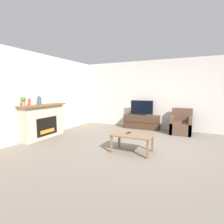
{
  "coord_description": "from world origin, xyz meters",
  "views": [
    {
      "loc": [
        0.97,
        -4.32,
        1.54
      ],
      "look_at": [
        -1.37,
        0.61,
        0.85
      ],
      "focal_mm": 28.0,
      "sensor_mm": 36.0,
      "label": 1
    }
  ],
  "objects_px": {
    "mantel_vase_left": "(29,102)",
    "armchair": "(181,126)",
    "fireplace": "(43,121)",
    "tv_stand": "(141,122)",
    "mantel_vase_centre_left": "(39,101)",
    "potted_plant": "(23,101)",
    "tv": "(142,108)",
    "remote": "(129,133)",
    "coffee_table": "(132,137)"
  },
  "relations": [
    {
      "from": "mantel_vase_centre_left",
      "to": "remote",
      "type": "relative_size",
      "value": 1.8
    },
    {
      "from": "mantel_vase_left",
      "to": "potted_plant",
      "type": "height_order",
      "value": "potted_plant"
    },
    {
      "from": "fireplace",
      "to": "potted_plant",
      "type": "height_order",
      "value": "potted_plant"
    },
    {
      "from": "fireplace",
      "to": "remote",
      "type": "distance_m",
      "value": 2.9
    },
    {
      "from": "fireplace",
      "to": "mantel_vase_left",
      "type": "relative_size",
      "value": 7.41
    },
    {
      "from": "fireplace",
      "to": "mantel_vase_centre_left",
      "type": "bearing_deg",
      "value": -82.12
    },
    {
      "from": "fireplace",
      "to": "armchair",
      "type": "bearing_deg",
      "value": 32.06
    },
    {
      "from": "mantel_vase_left",
      "to": "tv_stand",
      "type": "bearing_deg",
      "value": 52.17
    },
    {
      "from": "mantel_vase_left",
      "to": "armchair",
      "type": "distance_m",
      "value": 5.04
    },
    {
      "from": "fireplace",
      "to": "mantel_vase_centre_left",
      "type": "height_order",
      "value": "mantel_vase_centre_left"
    },
    {
      "from": "mantel_vase_left",
      "to": "armchair",
      "type": "bearing_deg",
      "value": 36.91
    },
    {
      "from": "tv_stand",
      "to": "armchair",
      "type": "distance_m",
      "value": 1.51
    },
    {
      "from": "tv_stand",
      "to": "mantel_vase_centre_left",
      "type": "bearing_deg",
      "value": -131.25
    },
    {
      "from": "tv",
      "to": "armchair",
      "type": "xyz_separation_m",
      "value": [
        1.5,
        -0.19,
        -0.53
      ]
    },
    {
      "from": "potted_plant",
      "to": "remote",
      "type": "height_order",
      "value": "potted_plant"
    },
    {
      "from": "fireplace",
      "to": "tv_stand",
      "type": "height_order",
      "value": "fireplace"
    },
    {
      "from": "mantel_vase_centre_left",
      "to": "armchair",
      "type": "xyz_separation_m",
      "value": [
        3.97,
        2.62,
        -0.93
      ]
    },
    {
      "from": "tv_stand",
      "to": "armchair",
      "type": "relative_size",
      "value": 1.57
    },
    {
      "from": "fireplace",
      "to": "armchair",
      "type": "relative_size",
      "value": 1.83
    },
    {
      "from": "potted_plant",
      "to": "tv_stand",
      "type": "xyz_separation_m",
      "value": [
        2.47,
        3.38,
        -0.96
      ]
    },
    {
      "from": "potted_plant",
      "to": "tv",
      "type": "height_order",
      "value": "potted_plant"
    },
    {
      "from": "mantel_vase_left",
      "to": "tv",
      "type": "relative_size",
      "value": 0.24
    },
    {
      "from": "potted_plant",
      "to": "remote",
      "type": "xyz_separation_m",
      "value": [
        2.88,
        0.73,
        -0.78
      ]
    },
    {
      "from": "tv_stand",
      "to": "armchair",
      "type": "height_order",
      "value": "armchair"
    },
    {
      "from": "mantel_vase_centre_left",
      "to": "tv_stand",
      "type": "relative_size",
      "value": 0.2
    },
    {
      "from": "mantel_vase_centre_left",
      "to": "coffee_table",
      "type": "xyz_separation_m",
      "value": [
        3.0,
        0.09,
        -0.82
      ]
    },
    {
      "from": "mantel_vase_left",
      "to": "potted_plant",
      "type": "bearing_deg",
      "value": -90.0
    },
    {
      "from": "tv_stand",
      "to": "armchair",
      "type": "bearing_deg",
      "value": -7.45
    },
    {
      "from": "coffee_table",
      "to": "mantel_vase_left",
      "type": "bearing_deg",
      "value": -171.46
    },
    {
      "from": "tv",
      "to": "remote",
      "type": "height_order",
      "value": "tv"
    },
    {
      "from": "fireplace",
      "to": "tv_stand",
      "type": "distance_m",
      "value": 3.67
    },
    {
      "from": "fireplace",
      "to": "remote",
      "type": "xyz_separation_m",
      "value": [
        2.9,
        0.04,
        -0.09
      ]
    },
    {
      "from": "fireplace",
      "to": "mantel_vase_centre_left",
      "type": "xyz_separation_m",
      "value": [
        0.02,
        -0.12,
        0.66
      ]
    },
    {
      "from": "mantel_vase_left",
      "to": "tv_stand",
      "type": "relative_size",
      "value": 0.16
    },
    {
      "from": "remote",
      "to": "tv_stand",
      "type": "bearing_deg",
      "value": 117.89
    },
    {
      "from": "potted_plant",
      "to": "tv_stand",
      "type": "relative_size",
      "value": 0.19
    },
    {
      "from": "tv_stand",
      "to": "tv",
      "type": "bearing_deg",
      "value": -90.0
    },
    {
      "from": "tv_stand",
      "to": "potted_plant",
      "type": "bearing_deg",
      "value": -126.13
    },
    {
      "from": "remote",
      "to": "potted_plant",
      "type": "bearing_deg",
      "value": -146.78
    },
    {
      "from": "mantel_vase_left",
      "to": "mantel_vase_centre_left",
      "type": "distance_m",
      "value": 0.36
    },
    {
      "from": "tv",
      "to": "armchair",
      "type": "height_order",
      "value": "tv"
    },
    {
      "from": "fireplace",
      "to": "mantel_vase_left",
      "type": "bearing_deg",
      "value": -88.02
    },
    {
      "from": "tv_stand",
      "to": "coffee_table",
      "type": "relative_size",
      "value": 1.42
    },
    {
      "from": "potted_plant",
      "to": "armchair",
      "type": "relative_size",
      "value": 0.3
    },
    {
      "from": "mantel_vase_centre_left",
      "to": "potted_plant",
      "type": "relative_size",
      "value": 1.04
    },
    {
      "from": "mantel_vase_left",
      "to": "armchair",
      "type": "height_order",
      "value": "mantel_vase_left"
    },
    {
      "from": "mantel_vase_centre_left",
      "to": "coffee_table",
      "type": "height_order",
      "value": "mantel_vase_centre_left"
    },
    {
      "from": "fireplace",
      "to": "remote",
      "type": "bearing_deg",
      "value": 0.87
    },
    {
      "from": "fireplace",
      "to": "mantel_vase_left",
      "type": "xyz_separation_m",
      "value": [
        0.02,
        -0.48,
        0.63
      ]
    },
    {
      "from": "mantel_vase_centre_left",
      "to": "tv",
      "type": "bearing_deg",
      "value": 48.73
    }
  ]
}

